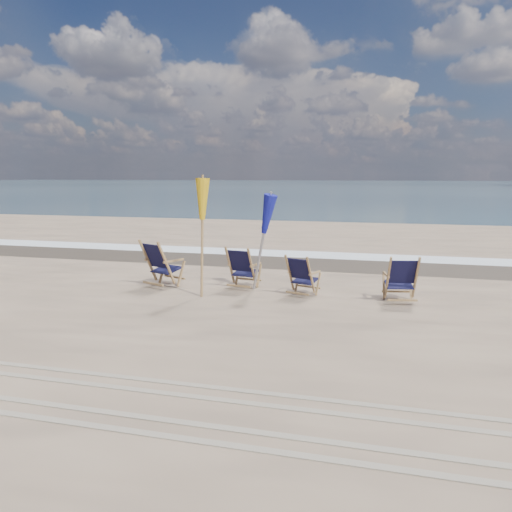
% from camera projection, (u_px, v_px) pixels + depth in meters
% --- Properties ---
extents(ocean, '(400.00, 400.00, 0.00)m').
position_uv_depth(ocean, '(379.00, 185.00, 130.42)').
color(ocean, '#3D5965').
rests_on(ocean, ground).
extents(surf_foam, '(200.00, 1.40, 0.01)m').
position_uv_depth(surf_foam, '(304.00, 254.00, 16.20)').
color(surf_foam, silver).
rests_on(surf_foam, ground).
extents(wet_sand_strip, '(200.00, 2.60, 0.00)m').
position_uv_depth(wet_sand_strip, '(296.00, 262.00, 14.77)').
color(wet_sand_strip, '#42362A').
rests_on(wet_sand_strip, ground).
extents(tire_tracks, '(80.00, 1.30, 0.01)m').
position_uv_depth(tire_tracks, '(142.00, 403.00, 5.61)').
color(tire_tracks, gray).
rests_on(tire_tracks, ground).
extents(beach_chair_0, '(0.96, 1.01, 1.11)m').
position_uv_depth(beach_chair_0, '(166.00, 265.00, 11.13)').
color(beach_chair_0, black).
rests_on(beach_chair_0, ground).
extents(beach_chair_1, '(0.74, 0.80, 0.98)m').
position_uv_depth(beach_chair_1, '(252.00, 269.00, 11.05)').
color(beach_chair_1, black).
rests_on(beach_chair_1, ground).
extents(beach_chair_2, '(0.75, 0.79, 0.90)m').
position_uv_depth(beach_chair_2, '(311.00, 277.00, 10.36)').
color(beach_chair_2, black).
rests_on(beach_chair_2, ground).
extents(beach_chair_3, '(0.75, 0.81, 0.98)m').
position_uv_depth(beach_chair_3, '(416.00, 280.00, 9.88)').
color(beach_chair_3, black).
rests_on(beach_chair_3, ground).
extents(umbrella_yellow, '(0.30, 0.30, 2.46)m').
position_uv_depth(umbrella_yellow, '(201.00, 206.00, 10.28)').
color(umbrella_yellow, '#9C7546').
rests_on(umbrella_yellow, ground).
extents(umbrella_blue, '(0.30, 0.30, 2.16)m').
position_uv_depth(umbrella_blue, '(261.00, 217.00, 10.84)').
color(umbrella_blue, '#A5A5AD').
rests_on(umbrella_blue, ground).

